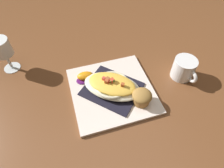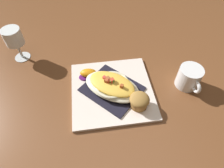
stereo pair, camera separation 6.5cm
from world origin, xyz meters
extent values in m
plane|color=brown|center=(0.00, 0.00, 0.00)|extent=(2.60, 2.60, 0.00)
cube|color=white|center=(0.00, 0.00, 0.01)|extent=(0.31, 0.31, 0.01)
cube|color=black|center=(0.00, 0.00, 0.01)|extent=(0.24, 0.24, 0.00)
ellipsoid|color=beige|center=(0.00, 0.00, 0.03)|extent=(0.20, 0.23, 0.03)
torus|color=beige|center=(0.00, 0.00, 0.04)|extent=(0.16, 0.16, 0.01)
ellipsoid|color=yellow|center=(0.00, 0.00, 0.04)|extent=(0.16, 0.19, 0.02)
cube|color=#569943|center=(0.00, 0.00, 0.06)|extent=(0.02, 0.02, 0.01)
cube|color=#AF5F28|center=(0.00, -0.01, 0.06)|extent=(0.01, 0.01, 0.01)
cube|color=#D54432|center=(0.00, -0.02, 0.06)|extent=(0.01, 0.01, 0.01)
cube|color=#B15126|center=(0.02, 0.03, 0.06)|extent=(0.01, 0.01, 0.01)
cube|color=#D04539|center=(-0.01, -0.03, 0.06)|extent=(0.01, 0.01, 0.01)
cube|color=#A85C32|center=(-0.01, -0.01, 0.06)|extent=(0.02, 0.02, 0.01)
cube|color=red|center=(0.00, 0.00, 0.06)|extent=(0.01, 0.01, 0.01)
cube|color=#D6482F|center=(0.00, 0.00, 0.06)|extent=(0.02, 0.02, 0.01)
cube|color=#BA522A|center=(0.00, -0.02, 0.06)|extent=(0.02, 0.02, 0.01)
cylinder|color=#A26D35|center=(0.07, 0.09, 0.02)|extent=(0.05, 0.05, 0.03)
ellipsoid|color=olive|center=(0.07, 0.09, 0.04)|extent=(0.06, 0.06, 0.03)
ellipsoid|color=#4C0F23|center=(0.07, 0.09, 0.05)|extent=(0.02, 0.02, 0.01)
ellipsoid|color=#50155D|center=(-0.06, -0.10, 0.01)|extent=(0.05, 0.06, 0.01)
ellipsoid|color=orange|center=(-0.07, -0.09, 0.02)|extent=(0.04, 0.06, 0.03)
cylinder|color=white|center=(-0.03, 0.27, 0.04)|extent=(0.08, 0.08, 0.08)
torus|color=white|center=(0.02, 0.28, 0.04)|extent=(0.05, 0.02, 0.05)
cylinder|color=#4C2D14|center=(-0.03, 0.27, 0.01)|extent=(0.07, 0.07, 0.02)
cylinder|color=white|center=(-0.18, -0.36, 0.00)|extent=(0.06, 0.06, 0.00)
cylinder|color=white|center=(-0.18, -0.36, 0.04)|extent=(0.01, 0.01, 0.07)
cylinder|color=white|center=(-0.18, -0.36, 0.10)|extent=(0.07, 0.07, 0.06)
cylinder|color=silver|center=(-0.18, -0.36, 0.09)|extent=(0.06, 0.06, 0.03)
camera|label=1|loc=(0.40, -0.07, 0.55)|focal=31.04mm
camera|label=2|loc=(0.41, -0.01, 0.55)|focal=31.04mm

